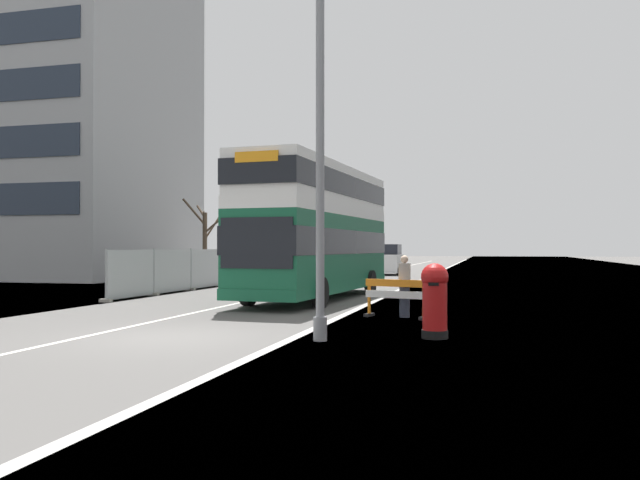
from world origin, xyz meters
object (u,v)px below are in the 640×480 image
object	(u,v)px
lamppost_foreground	(320,124)
roadworks_barrier	(396,294)
pedestrian_at_kerb	(404,286)
red_pillar_postbox	(435,297)
car_receding_far	(354,258)
double_decker_bus	(318,229)
car_oncoming_near	(314,262)
car_receding_mid	(389,260)

from	to	relation	value
lamppost_foreground	roadworks_barrier	xyz separation A→B (m)	(0.90, 4.86, -3.89)
lamppost_foreground	pedestrian_at_kerb	distance (m)	6.37
red_pillar_postbox	car_receding_far	size ratio (longest dim) A/B	0.40
red_pillar_postbox	car_receding_far	world-z (taller)	car_receding_far
double_decker_bus	car_oncoming_near	xyz separation A→B (m)	(-4.19, 14.79, -1.62)
car_receding_mid	car_receding_far	distance (m)	9.24
double_decker_bus	roadworks_barrier	world-z (taller)	double_decker_bus
car_receding_mid	red_pillar_postbox	bearing A→B (deg)	-79.51
lamppost_foreground	roadworks_barrier	bearing A→B (deg)	79.51
double_decker_bus	lamppost_foreground	bearing A→B (deg)	-74.75
double_decker_bus	lamppost_foreground	world-z (taller)	lamppost_foreground
double_decker_bus	car_oncoming_near	distance (m)	15.46
red_pillar_postbox	roadworks_barrier	bearing A→B (deg)	109.85
lamppost_foreground	car_receding_far	xyz separation A→B (m)	(-8.04, 41.71, -3.50)
car_oncoming_near	car_receding_mid	size ratio (longest dim) A/B	1.12
red_pillar_postbox	car_oncoming_near	xyz separation A→B (m)	(-9.43, 24.57, 0.16)
car_receding_mid	double_decker_bus	bearing A→B (deg)	-88.00
lamppost_foreground	car_oncoming_near	bearing A→B (deg)	105.58
double_decker_bus	car_receding_mid	xyz separation A→B (m)	(-0.79, 22.75, -1.64)
double_decker_bus	roadworks_barrier	distance (m)	7.33
car_receding_far	roadworks_barrier	bearing A→B (deg)	-76.36
roadworks_barrier	car_oncoming_near	size ratio (longest dim) A/B	0.43
car_receding_mid	car_receding_far	size ratio (longest dim) A/B	0.97
roadworks_barrier	car_receding_far	distance (m)	37.92
double_decker_bus	roadworks_barrier	size ratio (longest dim) A/B	6.29
lamppost_foreground	red_pillar_postbox	distance (m)	4.45
lamppost_foreground	car_receding_far	world-z (taller)	lamppost_foreground
roadworks_barrier	car_receding_far	size ratio (longest dim) A/B	0.46
red_pillar_postbox	double_decker_bus	bearing A→B (deg)	118.15
roadworks_barrier	car_oncoming_near	xyz separation A→B (m)	(-8.03, 20.71, 0.38)
double_decker_bus	car_oncoming_near	bearing A→B (deg)	105.82
double_decker_bus	lamppost_foreground	xyz separation A→B (m)	(2.94, -10.78, 1.90)
double_decker_bus	red_pillar_postbox	bearing A→B (deg)	-61.85
car_receding_mid	pedestrian_at_kerb	xyz separation A→B (m)	(4.84, -28.45, -0.15)
roadworks_barrier	lamppost_foreground	bearing A→B (deg)	-100.49
car_receding_mid	lamppost_foreground	bearing A→B (deg)	-83.65
roadworks_barrier	car_receding_mid	bearing A→B (deg)	99.18
double_decker_bus	car_receding_mid	world-z (taller)	double_decker_bus
lamppost_foreground	roadworks_barrier	world-z (taller)	lamppost_foreground
lamppost_foreground	car_receding_far	distance (m)	42.62
double_decker_bus	pedestrian_at_kerb	xyz separation A→B (m)	(4.05, -5.70, -1.79)
red_pillar_postbox	pedestrian_at_kerb	size ratio (longest dim) A/B	0.93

